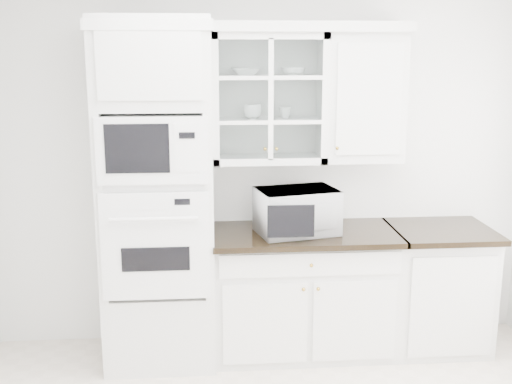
{
  "coord_description": "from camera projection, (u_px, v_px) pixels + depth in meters",
  "views": [
    {
      "loc": [
        -0.42,
        -2.92,
        2.21
      ],
      "look_at": [
        -0.1,
        1.05,
        1.3
      ],
      "focal_mm": 45.0,
      "sensor_mm": 36.0,
      "label": 1
    }
  ],
  "objects": [
    {
      "name": "bowl_a",
      "position": [
        246.0,
        72.0,
        4.42
      ],
      "size": [
        0.22,
        0.22,
        0.05
      ],
      "primitive_type": "imported",
      "rotation": [
        0.0,
        0.0,
        0.08
      ],
      "color": "white",
      "rests_on": "upper_cabinet_glass"
    },
    {
      "name": "upper_cabinet_solid",
      "position": [
        363.0,
        98.0,
        4.54
      ],
      "size": [
        0.55,
        0.33,
        0.9
      ],
      "primitive_type": "cube",
      "color": "silver",
      "rests_on": "room_shell"
    },
    {
      "name": "room_shell",
      "position": [
        284.0,
        129.0,
        3.38
      ],
      "size": [
        4.0,
        3.5,
        2.7
      ],
      "color": "white",
      "rests_on": "ground"
    },
    {
      "name": "crown_molding",
      "position": [
        254.0,
        27.0,
        4.35
      ],
      "size": [
        2.14,
        0.38,
        0.07
      ],
      "primitive_type": "cube",
      "color": "white",
      "rests_on": "room_shell"
    },
    {
      "name": "cup_b",
      "position": [
        285.0,
        112.0,
        4.53
      ],
      "size": [
        0.09,
        0.09,
        0.08
      ],
      "primitive_type": "imported",
      "rotation": [
        0.0,
        0.0,
        0.1
      ],
      "color": "white",
      "rests_on": "upper_cabinet_glass"
    },
    {
      "name": "bowl_b",
      "position": [
        293.0,
        71.0,
        4.46
      ],
      "size": [
        0.2,
        0.2,
        0.05
      ],
      "primitive_type": "imported",
      "rotation": [
        0.0,
        0.0,
        -0.22
      ],
      "color": "white",
      "rests_on": "upper_cabinet_glass"
    },
    {
      "name": "countertop_microwave",
      "position": [
        296.0,
        211.0,
        4.51
      ],
      "size": [
        0.63,
        0.56,
        0.31
      ],
      "primitive_type": "imported",
      "rotation": [
        0.0,
        0.0,
        3.36
      ],
      "color": "white",
      "rests_on": "base_cabinet_run"
    },
    {
      "name": "extra_base_cabinet",
      "position": [
        437.0,
        287.0,
        4.76
      ],
      "size": [
        0.72,
        0.67,
        0.92
      ],
      "color": "silver",
      "rests_on": "ground"
    },
    {
      "name": "base_cabinet_run",
      "position": [
        303.0,
        291.0,
        4.68
      ],
      "size": [
        1.32,
        0.67,
        0.92
      ],
      "color": "silver",
      "rests_on": "ground"
    },
    {
      "name": "upper_cabinet_glass",
      "position": [
        268.0,
        98.0,
        4.49
      ],
      "size": [
        0.8,
        0.33,
        0.9
      ],
      "color": "silver",
      "rests_on": "room_shell"
    },
    {
      "name": "oven_column",
      "position": [
        158.0,
        196.0,
        4.41
      ],
      "size": [
        0.76,
        0.68,
        2.4
      ],
      "color": "silver",
      "rests_on": "ground"
    },
    {
      "name": "cup_a",
      "position": [
        253.0,
        111.0,
        4.49
      ],
      "size": [
        0.13,
        0.13,
        0.1
      ],
      "primitive_type": "imported",
      "rotation": [
        0.0,
        0.0,
        -0.01
      ],
      "color": "white",
      "rests_on": "upper_cabinet_glass"
    }
  ]
}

